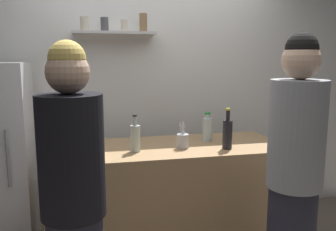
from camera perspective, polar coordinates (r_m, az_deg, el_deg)
back_wall_assembly at (r=3.58m, az=-3.05°, el=4.04°), size 4.80×0.32×2.60m
counter at (r=3.04m, az=0.00°, el=-13.34°), size 1.88×0.75×0.92m
baking_pan at (r=2.64m, az=-13.98°, el=-6.05°), size 0.34×0.24×0.05m
utensil_holder at (r=2.81m, az=2.37°, el=-4.08°), size 0.10×0.10×0.22m
wine_bottle_pale_glass at (r=2.71m, az=-5.28°, el=-3.51°), size 0.08×0.08×0.29m
wine_bottle_dark_glass at (r=2.82m, az=9.50°, el=-2.84°), size 0.08×0.08×0.32m
wine_bottle_amber_glass at (r=2.93m, az=17.44°, el=-2.60°), size 0.07×0.07×0.34m
water_bottle_plastic at (r=3.06m, az=6.32°, el=-2.07°), size 0.08×0.08×0.25m
person_grey_hoodie at (r=2.37m, az=19.55°, el=-9.46°), size 0.34×0.34×1.78m
person_blonde at (r=2.00m, az=-14.88°, el=-13.91°), size 0.34×0.34×1.72m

